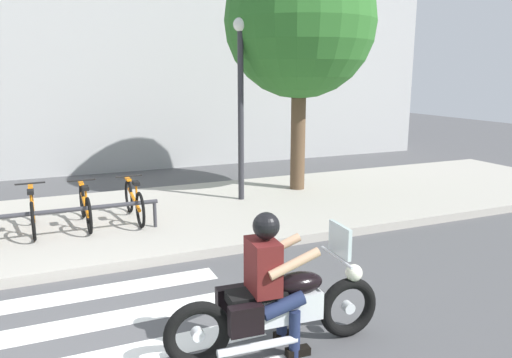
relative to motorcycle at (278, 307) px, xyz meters
The scene contains 12 objects.
sidewalk 5.27m from the motorcycle, 112.51° to the left, with size 24.00×4.40×0.15m, color #A8A399.
crosswalk_stripe_2 1.54m from the motorcycle, 160.23° to the left, with size 2.80×0.40×0.01m, color white.
crosswalk_stripe_3 1.96m from the motorcycle, 136.89° to the left, with size 2.80×0.40×0.01m, color white.
crosswalk_stripe_4 2.56m from the motorcycle, 123.47° to the left, with size 2.80×0.40×0.01m, color white.
motorcycle is the anchor object (origin of this frame).
rider 0.38m from the motorcycle, behind, with size 0.65×0.56×1.45m.
bicycle_4 5.14m from the motorcycle, 116.37° to the left, with size 0.48×1.66×0.76m.
bicycle_5 4.83m from the motorcycle, 107.54° to the left, with size 0.48×1.64×0.74m.
bicycle_6 4.65m from the motorcycle, 97.77° to the left, with size 0.48×1.64×0.75m.
street_lamp 5.82m from the motorcycle, 72.30° to the left, with size 0.28×0.28×3.80m.
tree_near_rack 7.30m from the motorcycle, 60.43° to the left, with size 3.26×3.26×5.44m.
building_backdrop 11.04m from the motorcycle, 100.79° to the left, with size 24.00×1.20×6.01m, color #ABABAB.
Camera 1 is at (0.06, -4.50, 2.72)m, focal length 34.33 mm.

